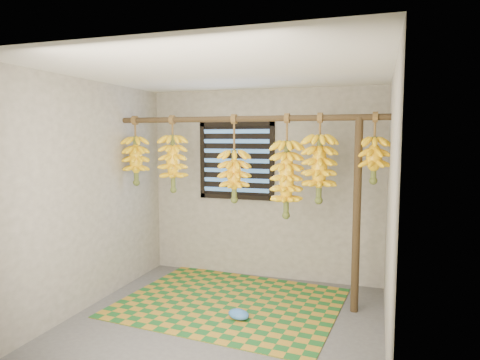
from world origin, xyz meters
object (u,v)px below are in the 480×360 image
at_px(banana_bunch_b, 173,163).
at_px(banana_bunch_e, 286,179).
at_px(banana_bunch_a, 136,160).
at_px(banana_bunch_d, 319,169).
at_px(banana_bunch_c, 234,176).
at_px(woven_mat, 230,302).
at_px(support_post, 357,216).
at_px(plastic_bag, 239,314).
at_px(banana_bunch_f, 374,160).

xyz_separation_m(banana_bunch_b, banana_bunch_e, (1.33, 0.00, -0.14)).
height_order(banana_bunch_a, banana_bunch_b, same).
bearing_deg(banana_bunch_d, banana_bunch_c, -180.00).
height_order(woven_mat, banana_bunch_e, banana_bunch_e).
xyz_separation_m(support_post, plastic_bag, (-1.08, -0.57, -0.94)).
distance_m(plastic_bag, banana_bunch_f, 2.04).
bearing_deg(banana_bunch_c, banana_bunch_d, 0.00).
relative_size(plastic_bag, banana_bunch_b, 0.26).
relative_size(banana_bunch_a, banana_bunch_d, 0.88).
xyz_separation_m(plastic_bag, banana_bunch_d, (0.69, 0.57, 1.42)).
distance_m(support_post, banana_bunch_d, 0.62).
distance_m(banana_bunch_a, banana_bunch_d, 2.16).
relative_size(support_post, banana_bunch_b, 2.28).
height_order(banana_bunch_d, banana_bunch_e, same).
bearing_deg(woven_mat, banana_bunch_a, 171.55).
relative_size(support_post, banana_bunch_f, 2.86).
distance_m(support_post, banana_bunch_c, 1.37).
bearing_deg(woven_mat, plastic_bag, -59.75).
xyz_separation_m(plastic_bag, banana_bunch_a, (-1.47, 0.57, 1.47)).
bearing_deg(banana_bunch_e, banana_bunch_b, 180.00).
height_order(banana_bunch_a, banana_bunch_d, same).
bearing_deg(support_post, banana_bunch_b, 180.00).
bearing_deg(banana_bunch_c, woven_mat, -85.90).
relative_size(woven_mat, banana_bunch_d, 2.48).
distance_m(woven_mat, banana_bunch_e, 1.48).
relative_size(banana_bunch_e, banana_bunch_f, 1.57).
bearing_deg(support_post, banana_bunch_a, 180.00).
distance_m(woven_mat, banana_bunch_b, 1.69).
distance_m(plastic_bag, banana_bunch_b, 1.84).
bearing_deg(banana_bunch_f, woven_mat, -172.73).
xyz_separation_m(support_post, woven_mat, (-1.30, -0.19, -0.99)).
height_order(banana_bunch_e, banana_bunch_f, same).
height_order(banana_bunch_d, banana_bunch_f, same).
bearing_deg(banana_bunch_f, banana_bunch_a, 180.00).
xyz_separation_m(plastic_bag, banana_bunch_f, (1.23, 0.57, 1.52)).
relative_size(woven_mat, banana_bunch_a, 2.83).
distance_m(plastic_bag, banana_bunch_e, 1.46).
bearing_deg(plastic_bag, banana_bunch_c, 112.67).
height_order(banana_bunch_b, banana_bunch_d, same).
relative_size(plastic_bag, banana_bunch_e, 0.21).
relative_size(banana_bunch_a, banana_bunch_e, 0.73).
bearing_deg(banana_bunch_d, banana_bunch_a, 180.00).
xyz_separation_m(support_post, banana_bunch_d, (-0.39, 0.00, 0.48)).
height_order(woven_mat, banana_bunch_b, banana_bunch_b).
bearing_deg(banana_bunch_e, plastic_bag, -121.10).
bearing_deg(banana_bunch_e, banana_bunch_a, 180.00).
bearing_deg(banana_bunch_d, support_post, 0.00).
bearing_deg(banana_bunch_b, plastic_bag, -30.18).
height_order(banana_bunch_c, banana_bunch_d, same).
height_order(plastic_bag, banana_bunch_f, banana_bunch_f).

